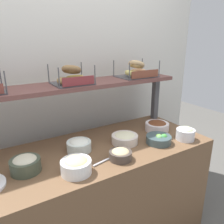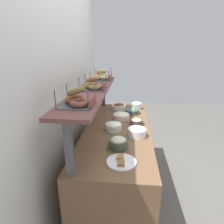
# 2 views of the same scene
# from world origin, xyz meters

# --- Properties ---
(back_wall) EXTENTS (3.00, 0.06, 2.40)m
(back_wall) POSITION_xyz_m (0.00, 0.55, 1.20)
(back_wall) COLOR silver
(back_wall) RESTS_ON ground_plane
(deli_counter) EXTENTS (1.80, 0.70, 0.85)m
(deli_counter) POSITION_xyz_m (0.00, 0.00, 0.42)
(deli_counter) COLOR brown
(deli_counter) RESTS_ON ground_plane
(shelf_riser_right) EXTENTS (0.05, 0.05, 0.40)m
(shelf_riser_right) POSITION_xyz_m (0.84, 0.27, 1.05)
(shelf_riser_right) COLOR #4C4C51
(shelf_riser_right) RESTS_ON deli_counter
(upper_shelf) EXTENTS (1.76, 0.32, 0.03)m
(upper_shelf) POSITION_xyz_m (0.00, 0.27, 1.26)
(upper_shelf) COLOR brown
(upper_shelf) RESTS_ON shelf_riser_left
(bowl_potato_salad) EXTENTS (0.20, 0.20, 0.08)m
(bowl_potato_salad) POSITION_xyz_m (0.28, -0.03, 0.89)
(bowl_potato_salad) COLOR silver
(bowl_potato_salad) RESTS_ON deli_counter
(bowl_hummus) EXTENTS (0.15, 0.15, 0.07)m
(bowl_hummus) POSITION_xyz_m (0.12, -0.21, 0.89)
(bowl_hummus) COLOR #483E38
(bowl_hummus) RESTS_ON deli_counter
(bowl_cream_cheese) EXTENTS (0.17, 0.17, 0.09)m
(bowl_cream_cheese) POSITION_xyz_m (-0.06, 0.04, 0.89)
(bowl_cream_cheese) COLOR white
(bowl_cream_cheese) RESTS_ON deli_counter
(bowl_tuna_salad) EXTENTS (0.18, 0.18, 0.10)m
(bowl_tuna_salad) POSITION_xyz_m (-0.43, -0.04, 0.90)
(bowl_tuna_salad) COLOR #3E4838
(bowl_tuna_salad) RESTS_ON deli_counter
(bowl_scallion_spread) EXTENTS (0.14, 0.14, 0.11)m
(bowl_scallion_spread) POSITION_xyz_m (0.71, -0.23, 0.90)
(bowl_scallion_spread) COLOR silver
(bowl_scallion_spread) RESTS_ON deli_counter
(bowl_chocolate_spread) EXTENTS (0.20, 0.20, 0.08)m
(bowl_chocolate_spread) POSITION_xyz_m (0.65, 0.02, 0.89)
(bowl_chocolate_spread) COLOR white
(bowl_chocolate_spread) RESTS_ON deli_counter
(bowl_veggie_mix) EXTENTS (0.19, 0.19, 0.07)m
(bowl_veggie_mix) POSITION_xyz_m (0.50, -0.17, 0.88)
(bowl_veggie_mix) COLOR #3C5053
(bowl_veggie_mix) RESTS_ON deli_counter
(bowl_egg_salad) EXTENTS (0.18, 0.18, 0.10)m
(bowl_egg_salad) POSITION_xyz_m (-0.19, -0.21, 0.90)
(bowl_egg_salad) COLOR white
(bowl_egg_salad) RESTS_ON deli_counter
(serving_spoon_near_plate) EXTENTS (0.18, 0.05, 0.01)m
(serving_spoon_near_plate) POSITION_xyz_m (0.04, -0.18, 0.86)
(serving_spoon_near_plate) COLOR #B7B7BC
(serving_spoon_near_plate) RESTS_ON deli_counter
(bagel_basket_everything) EXTENTS (0.27, 0.26, 0.15)m
(bagel_basket_everything) POSITION_xyz_m (-0.00, 0.25, 1.33)
(bagel_basket_everything) COLOR #4C4C51
(bagel_basket_everything) RESTS_ON upper_shelf
(bagel_basket_plain) EXTENTS (0.32, 0.25, 0.15)m
(bagel_basket_plain) POSITION_xyz_m (0.59, 0.26, 1.33)
(bagel_basket_plain) COLOR #4C4C51
(bagel_basket_plain) RESTS_ON upper_shelf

